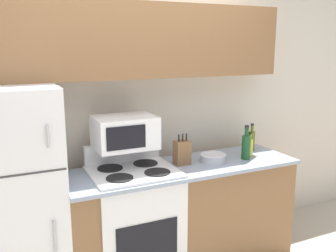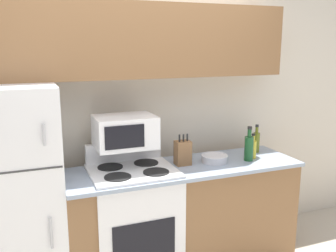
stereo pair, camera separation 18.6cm
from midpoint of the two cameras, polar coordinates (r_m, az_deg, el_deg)
wall_back at (r=3.32m, az=-3.93°, el=1.82°), size 8.00×0.05×2.55m
lower_cabinets at (r=3.29m, az=3.99°, el=-13.43°), size 1.96×0.60×0.90m
refrigerator at (r=2.94m, az=-20.28°, el=-9.89°), size 0.62×0.71×1.61m
upper_cabinets at (r=3.09m, az=-3.04°, el=12.84°), size 2.58×0.32×0.59m
stove at (r=3.12m, az=-3.51°, el=-14.39°), size 0.67×0.58×1.08m
microwave at (r=2.95m, az=-4.82°, el=-0.84°), size 0.47×0.36×0.25m
knife_block at (r=3.11m, az=3.98°, el=-4.09°), size 0.12×0.10×0.26m
bowl at (r=3.22m, az=8.76°, el=-4.89°), size 0.23×0.23×0.07m
bottle_olive_oil at (r=3.58m, az=14.76°, el=-2.29°), size 0.06×0.06×0.26m
bottle_wine_green at (r=3.30m, az=13.81°, el=-3.18°), size 0.08×0.08×0.30m
bottle_cooking_spray at (r=3.39m, az=14.34°, el=-3.35°), size 0.06×0.06×0.22m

